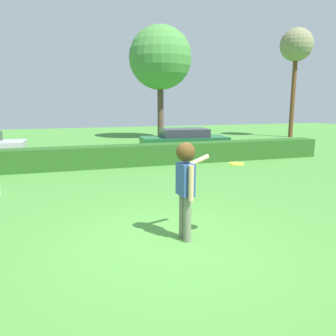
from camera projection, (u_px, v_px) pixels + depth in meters
ground_plane at (173, 242)px, 6.02m from camera, size 60.00×60.00×0.00m
person at (186, 179)px, 5.92m from camera, size 0.74×0.59×1.79m
frisbee at (237, 164)px, 5.88m from camera, size 0.26×0.26×0.02m
hedge_row at (110, 156)px, 13.11m from camera, size 18.91×0.90×0.83m
parked_car_green at (184, 140)px, 16.40m from camera, size 4.35×2.14×1.25m
bare_elm_tree at (296, 47)px, 23.62m from camera, size 2.30×2.30×7.69m
oak_tree at (160, 58)px, 22.81m from camera, size 4.30×4.30×7.67m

